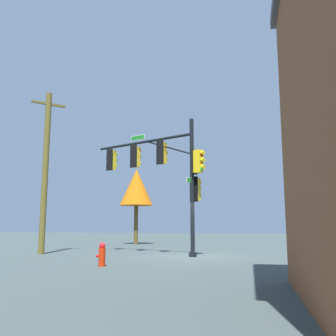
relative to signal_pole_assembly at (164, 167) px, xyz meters
The scene contains 5 objects.
ground_plane 4.75m from the signal_pole_assembly, 154.31° to the left, with size 120.00×120.00×0.00m, color #3C4847.
signal_pole_assembly is the anchor object (origin of this frame).
utility_pole 6.32m from the signal_pole_assembly, ahead, with size 1.36×1.35×8.59m.
fire_hydrant 6.92m from the signal_pole_assembly, 79.91° to the left, with size 0.33×0.24×0.83m.
tree_mid 11.34m from the signal_pole_assembly, 65.77° to the right, with size 2.64×2.64×6.00m.
Camera 1 is at (-2.66, 17.60, 1.42)m, focal length 39.84 mm.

